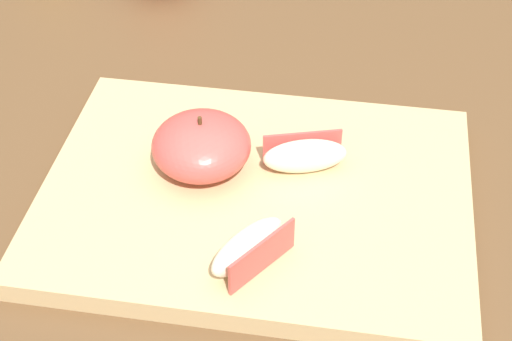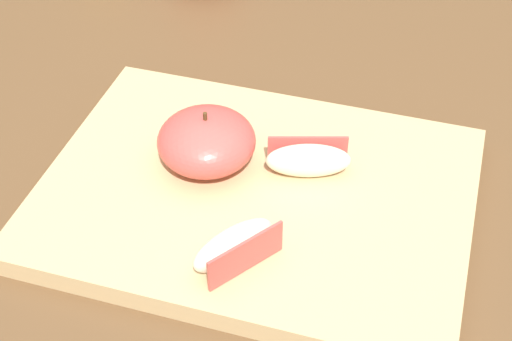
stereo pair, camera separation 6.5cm
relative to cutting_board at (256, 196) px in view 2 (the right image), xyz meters
The scene contains 5 objects.
dining_table 0.12m from the cutting_board, 69.58° to the left, with size 1.45×0.94×0.78m.
cutting_board is the anchor object (origin of this frame).
apple_half_skin_up 0.07m from the cutting_board, 158.44° to the left, with size 0.09×0.09×0.06m.
apple_wedge_back 0.09m from the cutting_board, 84.64° to the right, with size 0.06×0.07×0.03m.
apple_wedge_front 0.06m from the cutting_board, 38.54° to the left, with size 0.08×0.05×0.03m.
Camera 2 is at (0.12, -0.52, 1.26)m, focal length 54.11 mm.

